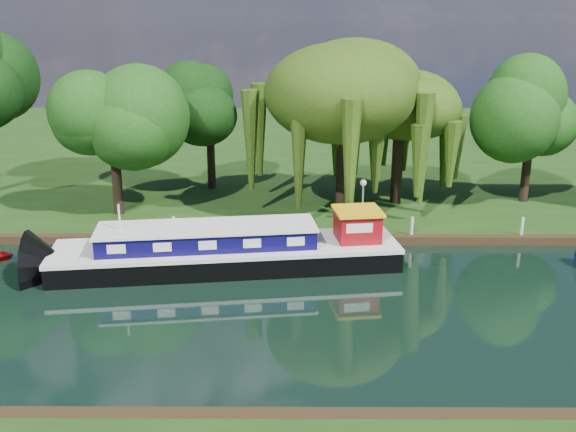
{
  "coord_description": "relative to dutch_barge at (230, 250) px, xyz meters",
  "views": [
    {
      "loc": [
        -3.61,
        -24.82,
        11.78
      ],
      "look_at": [
        -3.74,
        4.19,
        2.8
      ],
      "focal_mm": 40.0,
      "sensor_mm": 36.0,
      "label": 1
    }
  ],
  "objects": [
    {
      "name": "lamppost",
      "position": [
        7.1,
        5.79,
        1.54
      ],
      "size": [
        0.36,
        0.36,
        2.56
      ],
      "color": "silver",
      "rests_on": "far_bank"
    },
    {
      "name": "far_bank",
      "position": [
        6.6,
        29.29,
        -0.66
      ],
      "size": [
        120.0,
        52.0,
        0.45
      ],
      "primitive_type": "cube",
      "color": "#19330E",
      "rests_on": "ground"
    },
    {
      "name": "willow_left",
      "position": [
        6.13,
        9.05,
        6.63
      ],
      "size": [
        8.11,
        8.11,
        9.72
      ],
      "color": "black",
      "rests_on": "far_bank"
    },
    {
      "name": "tree_far_mid",
      "position": [
        -2.52,
        13.78,
        5.01
      ],
      "size": [
        4.82,
        4.82,
        7.88
      ],
      "color": "black",
      "rests_on": "far_bank"
    },
    {
      "name": "tree_far_left",
      "position": [
        -7.41,
        7.58,
        5.38
      ],
      "size": [
        5.27,
        5.27,
        8.49
      ],
      "color": "black",
      "rests_on": "far_bank"
    },
    {
      "name": "willow_right",
      "position": [
        9.71,
        10.13,
        5.01
      ],
      "size": [
        6.12,
        6.12,
        7.45
      ],
      "color": "black",
      "rests_on": "far_bank"
    },
    {
      "name": "tree_far_right",
      "position": [
        18.04,
        10.52,
        5.05
      ],
      "size": [
        4.87,
        4.87,
        7.97
      ],
      "color": "black",
      "rests_on": "far_bank"
    },
    {
      "name": "ground",
      "position": [
        6.6,
        -4.71,
        -0.88
      ],
      "size": [
        120.0,
        120.0,
        0.0
      ],
      "primitive_type": "plane",
      "color": "black"
    },
    {
      "name": "mooring_posts",
      "position": [
        6.1,
        3.69,
        0.07
      ],
      "size": [
        19.16,
        0.16,
        1.0
      ],
      "color": "silver",
      "rests_on": "far_bank"
    },
    {
      "name": "dutch_barge",
      "position": [
        0.0,
        0.0,
        0.0
      ],
      "size": [
        17.18,
        5.99,
        3.55
      ],
      "rotation": [
        0.0,
        0.0,
        0.13
      ],
      "color": "black",
      "rests_on": "ground"
    }
  ]
}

